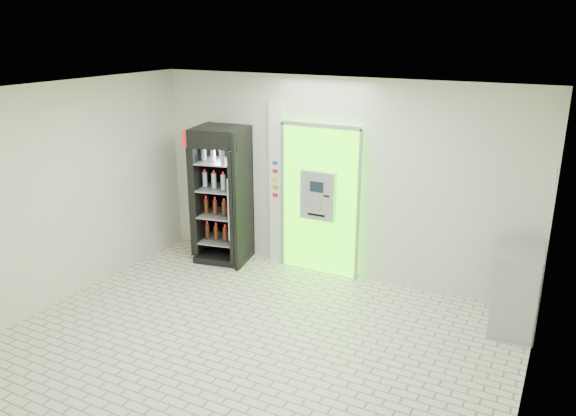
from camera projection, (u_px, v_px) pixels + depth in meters
The scene contains 7 objects.
ground at pixel (252, 346), 6.77m from camera, with size 6.00×6.00×0.00m, color beige.
room_shell at pixel (248, 200), 6.21m from camera, with size 6.00×6.00×6.00m.
atm_assembly at pixel (321, 199), 8.54m from camera, with size 1.30×0.24×2.33m.
pillar at pixel (277, 184), 8.87m from camera, with size 0.22×0.11×2.60m.
beverage_cooler at pixel (224, 197), 9.04m from camera, with size 0.95×0.90×2.19m.
steel_cabinet at pixel (516, 290), 7.01m from camera, with size 0.60×0.85×1.08m.
exit_sign at pixel (555, 179), 5.98m from camera, with size 0.02×0.22×0.26m.
Camera 1 is at (3.14, -5.05, 3.68)m, focal length 35.00 mm.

